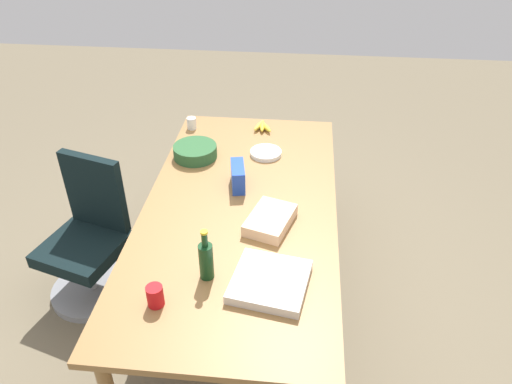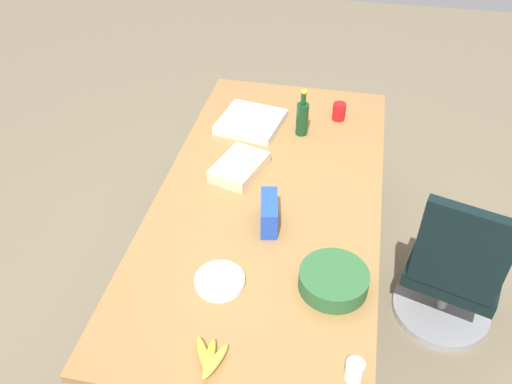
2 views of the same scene
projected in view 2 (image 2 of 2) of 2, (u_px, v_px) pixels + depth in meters
The scene contains 12 objects.
ground_plane at pixel (267, 292), 3.27m from camera, with size 10.00×10.00×0.00m, color #71654E.
conference_table at pixel (269, 205), 2.80m from camera, with size 2.35×1.15×0.78m.
office_chair at pixel (452, 277), 2.88m from camera, with size 0.60×0.60×0.98m.
sheet_cake at pixel (239, 167), 2.89m from camera, with size 0.32×0.22×0.07m, color beige.
paper_cup at pixel (354, 370), 1.94m from camera, with size 0.07×0.07×0.09m, color white.
paper_plate_stack at pixel (220, 281), 2.30m from camera, with size 0.22×0.22×0.03m, color white.
pizza_box at pixel (251, 122), 3.26m from camera, with size 0.36×0.36×0.05m, color silver.
chip_bag_blue at pixel (269, 213), 2.55m from camera, with size 0.22×0.08×0.15m, color blue.
wine_bottle at pixel (302, 118), 3.13m from camera, with size 0.08×0.08×0.29m.
banana_bunch at pixel (209, 358), 2.00m from camera, with size 0.19×0.15×0.04m.
red_solo_cup at pixel (339, 112), 3.29m from camera, with size 0.08×0.08×0.11m, color red.
salad_bowl at pixel (334, 280), 2.27m from camera, with size 0.30×0.30×0.09m, color #2B5C31.
Camera 2 is at (-2.07, -0.35, 2.58)m, focal length 37.18 mm.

